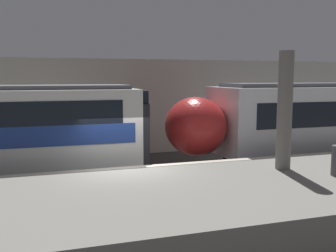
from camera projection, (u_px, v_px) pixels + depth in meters
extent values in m
plane|color=#33302D|center=(125.00, 202.00, 12.26)|extent=(120.00, 120.00, 0.00)
cube|color=gray|center=(147.00, 213.00, 9.60)|extent=(40.00, 5.49, 1.11)
cube|color=beige|center=(125.00, 168.00, 11.98)|extent=(40.00, 0.30, 0.01)
cube|color=#9E998E|center=(93.00, 108.00, 18.96)|extent=(50.00, 0.15, 4.74)
cylinder|color=slate|center=(285.00, 111.00, 11.64)|extent=(0.44, 0.44, 3.52)
ellipsoid|color=red|center=(195.00, 126.00, 15.72)|extent=(2.42, 2.82, 2.36)
sphere|color=#F2EFCC|center=(173.00, 138.00, 15.48)|extent=(0.20, 0.20, 0.20)
cube|color=black|center=(137.00, 131.00, 14.99)|extent=(0.25, 3.00, 2.24)
cube|color=black|center=(136.00, 102.00, 14.85)|extent=(0.25, 2.70, 0.90)
sphere|color=#EA4C42|center=(145.00, 144.00, 14.44)|extent=(0.18, 0.18, 0.18)
sphere|color=#EA4C42|center=(136.00, 138.00, 15.74)|extent=(0.18, 0.18, 0.18)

